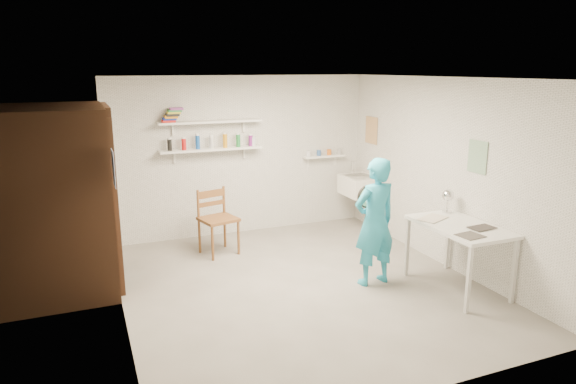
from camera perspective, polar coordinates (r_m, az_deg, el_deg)
name	(u,v)px	position (r m, az deg, el deg)	size (l,w,h in m)	color
floor	(301,286)	(6.17, 1.43, -10.44)	(4.00, 4.50, 0.02)	slate
ceiling	(302,77)	(5.63, 1.58, 12.66)	(4.00, 4.50, 0.02)	silver
wall_back	(242,156)	(7.86, -5.15, 4.03)	(4.00, 0.02, 2.40)	silver
wall_front	(426,252)	(3.90, 15.04, -6.41)	(4.00, 0.02, 2.40)	silver
wall_left	(114,204)	(5.32, -18.73, -1.31)	(0.02, 4.50, 2.40)	silver
wall_right	(446,173)	(6.83, 17.15, 2.00)	(0.02, 4.50, 2.40)	silver
doorway_recess	(111,199)	(6.39, -19.07, -0.76)	(0.02, 0.90, 2.00)	black
corridor_box	(44,201)	(6.39, -25.46, -0.89)	(1.40, 1.50, 2.10)	brown
door_lintel	(105,109)	(6.23, -19.64, 8.66)	(0.06, 1.05, 0.10)	brown
door_jamb_near	(116,210)	(5.91, -18.57, -1.86)	(0.06, 0.10, 2.00)	brown
door_jamb_far	(110,190)	(6.88, -19.17, 0.22)	(0.06, 0.10, 2.00)	brown
shelf_lower	(211,149)	(7.58, -8.50, 4.73)	(1.50, 0.22, 0.03)	white
shelf_upper	(210,122)	(7.53, -8.61, 7.73)	(1.50, 0.22, 0.03)	white
ledge_shelf	(324,156)	(8.29, 4.02, 3.98)	(0.70, 0.14, 0.03)	white
poster_left	(114,168)	(5.30, -18.82, 2.50)	(0.01, 0.28, 0.36)	#334C7F
poster_right_a	(371,130)	(8.21, 9.25, 6.78)	(0.01, 0.34, 0.42)	#995933
poster_right_b	(477,157)	(6.35, 20.30, 3.68)	(0.01, 0.30, 0.38)	#3F724C
belfast_sink	(360,186)	(8.15, 7.95, 0.71)	(0.48, 0.60, 0.30)	white
man	(375,222)	(6.06, 9.62, -3.30)	(0.55, 0.36, 1.52)	#27A1C3
wall_clock	(368,196)	(6.18, 8.83, -0.49)	(0.27, 0.27, 0.04)	beige
wooden_chair	(218,219)	(7.08, -7.75, -3.01)	(0.46, 0.44, 0.99)	brown
work_table	(457,257)	(6.26, 18.31, -6.86)	(0.70, 1.16, 0.78)	silver
desk_lamp	(448,195)	(6.55, 17.38, -0.33)	(0.15, 0.15, 0.15)	silver
spray_cans	(211,142)	(7.57, -8.53, 5.47)	(1.26, 0.06, 0.17)	black
book_stack	(172,115)	(7.41, -12.74, 8.34)	(0.30, 0.14, 0.20)	red
ledge_pots	(324,153)	(8.28, 4.03, 4.39)	(0.48, 0.07, 0.09)	silver
papers	(460,224)	(6.14, 18.59, -3.39)	(0.30, 0.22, 0.02)	silver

